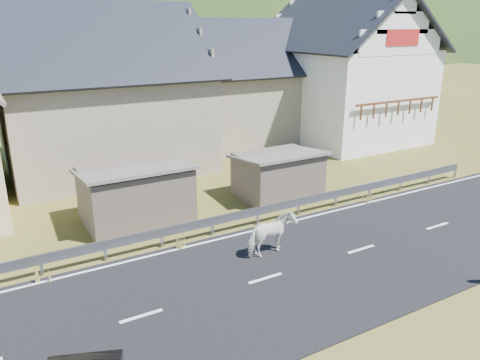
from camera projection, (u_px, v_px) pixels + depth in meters
ground at (265, 279)px, 14.56m from camera, size 160.00×160.00×0.00m
road at (265, 279)px, 14.56m from camera, size 60.00×7.00×0.04m
lane_markings at (265, 278)px, 14.55m from camera, size 60.00×6.60×0.01m
guardrail at (212, 222)px, 17.42m from camera, size 28.10×0.09×0.75m
shed_left at (136, 195)px, 18.63m from camera, size 4.30×3.30×2.40m
shed_right at (278, 175)px, 21.30m from camera, size 3.80×2.90×2.20m
house_stone_a at (100, 82)px, 24.97m from camera, size 10.80×9.80×8.90m
house_stone_b at (243, 76)px, 31.45m from camera, size 9.80×8.80×8.10m
house_white at (342, 63)px, 31.54m from camera, size 8.80×10.80×9.70m
mountain at (11, 103)px, 171.48m from camera, size 440.00×280.00×260.00m
horse at (272, 234)px, 15.86m from camera, size 1.00×1.82×1.47m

